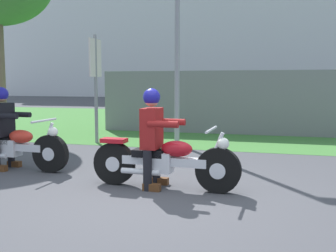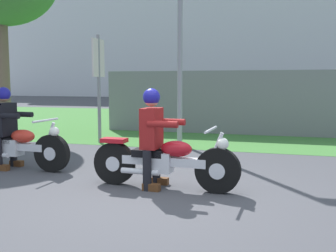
% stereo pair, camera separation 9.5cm
% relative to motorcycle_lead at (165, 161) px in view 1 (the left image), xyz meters
% --- Properties ---
extents(ground, '(120.00, 120.00, 0.00)m').
position_rel_motorcycle_lead_xyz_m(ground, '(0.04, -0.55, -0.38)').
color(ground, '#424247').
extents(grass_verge, '(60.00, 12.00, 0.01)m').
position_rel_motorcycle_lead_xyz_m(grass_verge, '(0.04, 9.20, -0.38)').
color(grass_verge, '#3D7533').
rests_on(grass_verge, ground).
extents(stadium_facade, '(59.33, 8.00, 16.78)m').
position_rel_motorcycle_lead_xyz_m(stadium_facade, '(0.18, 36.21, 8.01)').
color(stadium_facade, silver).
rests_on(stadium_facade, ground).
extents(motorcycle_lead, '(2.12, 0.66, 0.86)m').
position_rel_motorcycle_lead_xyz_m(motorcycle_lead, '(0.00, 0.00, 0.00)').
color(motorcycle_lead, black).
rests_on(motorcycle_lead, ground).
extents(rider_lead, '(0.56, 0.48, 1.38)m').
position_rel_motorcycle_lead_xyz_m(rider_lead, '(-0.17, 0.01, 0.43)').
color(rider_lead, black).
rests_on(rider_lead, ground).
extents(motorcycle_follow, '(2.10, 0.66, 0.87)m').
position_rel_motorcycle_lead_xyz_m(motorcycle_follow, '(-2.80, 0.48, 0.00)').
color(motorcycle_follow, black).
rests_on(motorcycle_follow, ground).
extents(rider_follow, '(0.56, 0.48, 1.39)m').
position_rel_motorcycle_lead_xyz_m(rider_follow, '(-2.96, 0.49, 0.43)').
color(rider_follow, black).
rests_on(rider_follow, ground).
extents(streetlight_pole, '(0.96, 0.20, 5.02)m').
position_rel_motorcycle_lead_xyz_m(streetlight_pole, '(-0.64, 3.78, 2.82)').
color(streetlight_pole, gray).
rests_on(streetlight_pole, ground).
extents(sign_banner, '(0.08, 0.60, 2.60)m').
position_rel_motorcycle_lead_xyz_m(sign_banner, '(-2.75, 3.60, 1.34)').
color(sign_banner, gray).
rests_on(sign_banner, ground).
extents(fence_segment, '(7.00, 0.06, 1.80)m').
position_rel_motorcycle_lead_xyz_m(fence_segment, '(-0.12, 6.05, 0.52)').
color(fence_segment, slate).
rests_on(fence_segment, ground).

